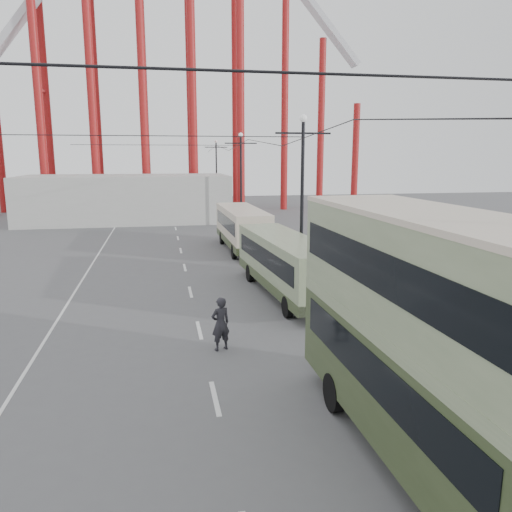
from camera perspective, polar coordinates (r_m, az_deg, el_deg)
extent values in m
plane|color=#545457|center=(12.16, 2.69, -24.02)|extent=(160.00, 160.00, 0.00)
cube|color=silver|center=(29.51, -7.86, -2.56)|extent=(0.15, 82.00, 0.01)
cube|color=silver|center=(31.43, 3.77, -1.62)|extent=(0.12, 120.00, 0.01)
cube|color=silver|center=(30.80, -19.19, -2.51)|extent=(0.12, 120.00, 0.01)
cylinder|color=black|center=(28.87, 5.27, 6.24)|extent=(0.20, 0.20, 9.00)
cylinder|color=black|center=(29.55, 5.12, -2.00)|extent=(0.44, 0.44, 0.50)
cube|color=black|center=(28.79, 5.41, 13.80)|extent=(3.20, 0.10, 0.10)
sphere|color=white|center=(28.83, 5.44, 15.38)|extent=(0.44, 0.44, 0.44)
cylinder|color=black|center=(50.33, -1.72, 8.43)|extent=(0.20, 0.20, 9.00)
cylinder|color=black|center=(50.72, -1.69, 3.63)|extent=(0.44, 0.44, 0.50)
cube|color=black|center=(50.28, -1.75, 12.76)|extent=(3.20, 0.10, 0.10)
sphere|color=white|center=(50.31, -1.75, 13.67)|extent=(0.44, 0.44, 0.44)
cylinder|color=black|center=(72.12, -4.54, 9.27)|extent=(0.20, 0.20, 9.00)
cylinder|color=black|center=(72.39, -4.49, 5.91)|extent=(0.44, 0.44, 0.50)
cube|color=black|center=(72.08, -4.59, 12.29)|extent=(3.20, 0.10, 0.10)
sphere|color=white|center=(72.10, -4.60, 12.93)|extent=(0.44, 0.44, 0.44)
cylinder|color=maroon|center=(66.37, -23.59, 16.00)|extent=(1.00, 1.00, 27.00)
cylinder|color=maroon|center=(70.27, -22.87, 15.74)|extent=(1.00, 1.00, 27.00)
cylinder|color=maroon|center=(66.00, -18.50, 20.33)|extent=(1.00, 1.00, 36.00)
cylinder|color=maroon|center=(69.92, -18.06, 19.81)|extent=(1.00, 1.00, 36.00)
cylinder|color=maroon|center=(66.48, -13.13, 24.50)|extent=(1.00, 1.00, 45.00)
cylinder|color=maroon|center=(70.37, -13.01, 23.74)|extent=(1.00, 1.00, 45.00)
cylinder|color=maroon|center=(71.34, -7.75, 26.64)|extent=(1.00, 1.00, 52.00)
cylinder|color=maroon|center=(68.11, 3.32, 18.02)|extent=(0.90, 0.90, 30.00)
cylinder|color=maroon|center=(69.14, 7.43, 14.52)|extent=(0.90, 0.90, 22.00)
cylinder|color=maroon|center=(70.73, 11.27, 11.08)|extent=(0.90, 0.90, 14.00)
cube|color=silver|center=(71.08, 7.73, 25.03)|extent=(9.89, 2.00, 10.87)
cube|color=#A8A8A3|center=(56.93, -14.54, 6.39)|extent=(22.00, 10.00, 5.00)
cube|color=#303C20|center=(12.13, 19.99, -14.97)|extent=(2.85, 10.92, 2.40)
cube|color=black|center=(11.93, 20.15, -12.85)|extent=(2.86, 8.75, 0.98)
cube|color=gray|center=(11.61, 20.45, -8.91)|extent=(2.87, 10.92, 0.33)
cube|color=gray|center=(11.23, 20.92, -2.36)|extent=(2.85, 10.92, 2.40)
cube|color=black|center=(11.20, 20.96, -1.82)|extent=(2.88, 10.27, 0.93)
cube|color=beige|center=(11.01, 21.38, 4.05)|extent=(2.87, 10.92, 0.13)
cylinder|color=black|center=(14.63, 8.93, -15.15)|extent=(0.32, 1.09, 1.09)
cylinder|color=black|center=(15.60, 17.70, -13.82)|extent=(0.32, 1.09, 1.09)
cube|color=gray|center=(25.56, 3.44, -0.75)|extent=(3.17, 10.79, 2.32)
cube|color=black|center=(25.48, 3.45, 0.10)|extent=(3.13, 9.64, 0.92)
cube|color=#303C20|center=(25.77, 3.42, -2.75)|extent=(3.20, 10.80, 0.48)
cube|color=gray|center=(25.33, 3.47, 1.99)|extent=(3.19, 10.80, 0.15)
cylinder|color=black|center=(28.34, -0.60, -2.04)|extent=(0.34, 0.98, 0.97)
cylinder|color=black|center=(28.94, 3.61, -1.78)|extent=(0.34, 0.98, 0.97)
cylinder|color=black|center=(22.41, 3.46, -5.69)|extent=(0.34, 0.98, 0.97)
cylinder|color=black|center=(23.17, 8.63, -5.22)|extent=(0.34, 0.98, 0.97)
cube|color=beige|center=(37.90, -1.61, 3.36)|extent=(2.71, 10.26, 2.45)
cube|color=black|center=(37.85, -1.61, 3.98)|extent=(2.73, 9.04, 0.97)
cube|color=#303C20|center=(38.05, -1.60, 1.92)|extent=(2.74, 10.26, 0.51)
cube|color=beige|center=(37.74, -1.62, 5.33)|extent=(2.73, 10.26, 0.16)
cylinder|color=black|center=(40.51, -3.87, 2.03)|extent=(0.30, 1.03, 1.02)
cylinder|color=black|center=(40.89, -0.66, 2.14)|extent=(0.30, 1.03, 1.02)
cylinder|color=black|center=(34.94, -2.58, 0.55)|extent=(0.30, 1.03, 1.02)
cylinder|color=black|center=(35.37, 1.12, 0.69)|extent=(0.30, 1.03, 1.02)
imported|color=#222127|center=(18.48, -4.08, -7.74)|extent=(0.85, 0.70, 2.01)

